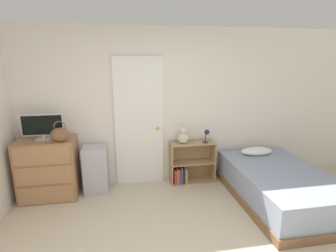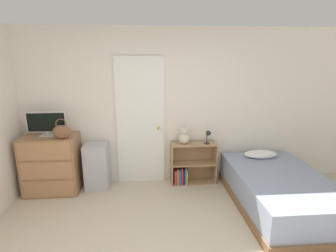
{
  "view_description": "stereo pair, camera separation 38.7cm",
  "coord_description": "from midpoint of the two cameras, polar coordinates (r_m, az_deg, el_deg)",
  "views": [
    {
      "loc": [
        -0.45,
        -1.88,
        2.05
      ],
      "look_at": [
        0.26,
        2.05,
        1.03
      ],
      "focal_mm": 28.0,
      "sensor_mm": 36.0,
      "label": 1
    },
    {
      "loc": [
        -0.06,
        -1.93,
        2.05
      ],
      "look_at": [
        0.26,
        2.05,
        1.03
      ],
      "focal_mm": 28.0,
      "sensor_mm": 36.0,
      "label": 2
    }
  ],
  "objects": [
    {
      "name": "bookshelf",
      "position": [
        4.51,
        2.01,
        -8.66
      ],
      "size": [
        0.75,
        0.27,
        0.7
      ],
      "color": "tan",
      "rests_on": "ground_plane"
    },
    {
      "name": "handbag",
      "position": [
        4.05,
        -24.97,
        -1.72
      ],
      "size": [
        0.27,
        0.11,
        0.3
      ],
      "color": "brown",
      "rests_on": "dresser"
    },
    {
      "name": "dresser",
      "position": [
        4.43,
        -26.9,
        -8.34
      ],
      "size": [
        0.82,
        0.51,
        0.91
      ],
      "color": "#996B47",
      "rests_on": "ground_plane"
    },
    {
      "name": "wall_back",
      "position": [
        4.31,
        -6.64,
        3.89
      ],
      "size": [
        10.0,
        0.06,
        2.55
      ],
      "color": "silver",
      "rests_on": "ground_plane"
    },
    {
      "name": "tv",
      "position": [
        4.28,
        -28.05,
        -0.07
      ],
      "size": [
        0.58,
        0.16,
        0.37
      ],
      "color": "#B7B7BC",
      "rests_on": "dresser"
    },
    {
      "name": "desk_lamp",
      "position": [
        4.34,
        5.91,
        -1.72
      ],
      "size": [
        0.11,
        0.1,
        0.23
      ],
      "color": "#262628",
      "rests_on": "bookshelf"
    },
    {
      "name": "bed",
      "position": [
        4.21,
        20.48,
        -12.04
      ],
      "size": [
        1.21,
        1.96,
        0.59
      ],
      "color": "brown",
      "rests_on": "ground_plane"
    },
    {
      "name": "door_closed",
      "position": [
        4.3,
        -8.87,
        0.71
      ],
      "size": [
        0.78,
        0.09,
        2.1
      ],
      "color": "white",
      "rests_on": "ground_plane"
    },
    {
      "name": "teddy_bear",
      "position": [
        4.3,
        0.77,
        -2.28
      ],
      "size": [
        0.18,
        0.18,
        0.28
      ],
      "color": "beige",
      "rests_on": "bookshelf"
    },
    {
      "name": "storage_bin",
      "position": [
        4.39,
        -17.95,
        -8.93
      ],
      "size": [
        0.37,
        0.36,
        0.74
      ],
      "color": "#ADADB7",
      "rests_on": "ground_plane"
    }
  ]
}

